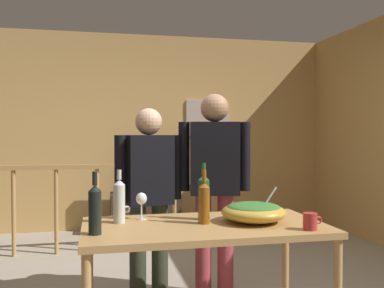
{
  "coord_description": "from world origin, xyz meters",
  "views": [
    {
      "loc": [
        -0.84,
        -3.26,
        1.31
      ],
      "look_at": [
        -0.2,
        -0.29,
        1.24
      ],
      "focal_mm": 40.27,
      "sensor_mm": 36.0,
      "label": 1
    }
  ],
  "objects_px": {
    "mug_white": "(120,210)",
    "mug_red": "(310,221)",
    "stair_railing": "(135,195)",
    "serving_table": "(204,235)",
    "person_standing_right": "(214,177)",
    "salad_bowl": "(254,211)",
    "wine_glass": "(141,200)",
    "wine_bottle_green": "(204,196)",
    "flat_screen_tv": "(145,171)",
    "wine_bottle_clear": "(119,200)",
    "wine_bottle_dark": "(95,209)",
    "person_standing_left": "(149,190)",
    "wine_bottle_amber": "(204,202)",
    "tv_console": "(145,213)",
    "framed_picture": "(207,118)"
  },
  "relations": [
    {
      "from": "framed_picture",
      "to": "person_standing_left",
      "type": "distance_m",
      "value": 2.93
    },
    {
      "from": "flat_screen_tv",
      "to": "wine_bottle_dark",
      "type": "distance_m",
      "value": 3.23
    },
    {
      "from": "tv_console",
      "to": "salad_bowl",
      "type": "bearing_deg",
      "value": -83.12
    },
    {
      "from": "wine_bottle_clear",
      "to": "person_standing_left",
      "type": "xyz_separation_m",
      "value": [
        0.25,
        0.58,
        -0.01
      ]
    },
    {
      "from": "salad_bowl",
      "to": "wine_bottle_green",
      "type": "bearing_deg",
      "value": 153.22
    },
    {
      "from": "wine_bottle_dark",
      "to": "wine_bottle_clear",
      "type": "xyz_separation_m",
      "value": [
        0.15,
        0.29,
        -0.0
      ]
    },
    {
      "from": "salad_bowl",
      "to": "tv_console",
      "type": "bearing_deg",
      "value": 96.88
    },
    {
      "from": "stair_railing",
      "to": "tv_console",
      "type": "relative_size",
      "value": 2.99
    },
    {
      "from": "wine_bottle_green",
      "to": "serving_table",
      "type": "bearing_deg",
      "value": -101.65
    },
    {
      "from": "stair_railing",
      "to": "serving_table",
      "type": "bearing_deg",
      "value": -83.64
    },
    {
      "from": "framed_picture",
      "to": "person_standing_right",
      "type": "distance_m",
      "value": 2.75
    },
    {
      "from": "mug_white",
      "to": "framed_picture",
      "type": "bearing_deg",
      "value": 65.54
    },
    {
      "from": "wine_glass",
      "to": "wine_bottle_clear",
      "type": "distance_m",
      "value": 0.17
    },
    {
      "from": "flat_screen_tv",
      "to": "wine_bottle_clear",
      "type": "height_order",
      "value": "wine_bottle_clear"
    },
    {
      "from": "wine_glass",
      "to": "wine_bottle_green",
      "type": "bearing_deg",
      "value": -12.76
    },
    {
      "from": "flat_screen_tv",
      "to": "wine_bottle_green",
      "type": "xyz_separation_m",
      "value": [
        0.08,
        -2.89,
        0.08
      ]
    },
    {
      "from": "salad_bowl",
      "to": "wine_bottle_dark",
      "type": "distance_m",
      "value": 1.0
    },
    {
      "from": "flat_screen_tv",
      "to": "wine_bottle_amber",
      "type": "height_order",
      "value": "wine_bottle_amber"
    },
    {
      "from": "stair_railing",
      "to": "serving_table",
      "type": "xyz_separation_m",
      "value": [
        0.25,
        -2.25,
        0.06
      ]
    },
    {
      "from": "wine_bottle_dark",
      "to": "mug_red",
      "type": "distance_m",
      "value": 1.25
    },
    {
      "from": "stair_railing",
      "to": "serving_table",
      "type": "relative_size",
      "value": 1.79
    },
    {
      "from": "wine_bottle_dark",
      "to": "person_standing_left",
      "type": "height_order",
      "value": "person_standing_left"
    },
    {
      "from": "flat_screen_tv",
      "to": "wine_bottle_amber",
      "type": "distance_m",
      "value": 3.02
    },
    {
      "from": "mug_white",
      "to": "mug_red",
      "type": "xyz_separation_m",
      "value": [
        1.08,
        -0.6,
        -0.0
      ]
    },
    {
      "from": "wine_bottle_clear",
      "to": "wine_bottle_green",
      "type": "bearing_deg",
      "value": -1.01
    },
    {
      "from": "person_standing_left",
      "to": "person_standing_right",
      "type": "distance_m",
      "value": 0.54
    },
    {
      "from": "tv_console",
      "to": "wine_bottle_green",
      "type": "height_order",
      "value": "wine_bottle_green"
    },
    {
      "from": "wine_bottle_dark",
      "to": "mug_white",
      "type": "height_order",
      "value": "wine_bottle_dark"
    },
    {
      "from": "person_standing_right",
      "to": "salad_bowl",
      "type": "bearing_deg",
      "value": 105.85
    },
    {
      "from": "salad_bowl",
      "to": "mug_red",
      "type": "height_order",
      "value": "salad_bowl"
    },
    {
      "from": "person_standing_right",
      "to": "framed_picture",
      "type": "bearing_deg",
      "value": -91.77
    },
    {
      "from": "wine_bottle_amber",
      "to": "mug_red",
      "type": "relative_size",
      "value": 2.86
    },
    {
      "from": "framed_picture",
      "to": "mug_white",
      "type": "bearing_deg",
      "value": -114.46
    },
    {
      "from": "wine_bottle_amber",
      "to": "wine_glass",
      "type": "bearing_deg",
      "value": 149.78
    },
    {
      "from": "wine_glass",
      "to": "mug_white",
      "type": "height_order",
      "value": "wine_glass"
    },
    {
      "from": "tv_console",
      "to": "wine_bottle_dark",
      "type": "bearing_deg",
      "value": -100.99
    },
    {
      "from": "wine_bottle_green",
      "to": "wine_bottle_amber",
      "type": "height_order",
      "value": "wine_bottle_green"
    },
    {
      "from": "framed_picture",
      "to": "person_standing_right",
      "type": "bearing_deg",
      "value": -103.09
    },
    {
      "from": "flat_screen_tv",
      "to": "wine_bottle_amber",
      "type": "bearing_deg",
      "value": -89.09
    },
    {
      "from": "mug_red",
      "to": "wine_bottle_amber",
      "type": "bearing_deg",
      "value": 151.8
    },
    {
      "from": "tv_console",
      "to": "person_standing_right",
      "type": "height_order",
      "value": "person_standing_right"
    },
    {
      "from": "framed_picture",
      "to": "flat_screen_tv",
      "type": "height_order",
      "value": "framed_picture"
    },
    {
      "from": "stair_railing",
      "to": "tv_console",
      "type": "bearing_deg",
      "value": 76.0
    },
    {
      "from": "salad_bowl",
      "to": "person_standing_left",
      "type": "distance_m",
      "value": 0.95
    },
    {
      "from": "tv_console",
      "to": "flat_screen_tv",
      "type": "relative_size",
      "value": 1.29
    },
    {
      "from": "wine_bottle_green",
      "to": "person_standing_left",
      "type": "height_order",
      "value": "person_standing_left"
    },
    {
      "from": "serving_table",
      "to": "mug_white",
      "type": "bearing_deg",
      "value": 148.75
    },
    {
      "from": "wine_bottle_dark",
      "to": "wine_bottle_clear",
      "type": "distance_m",
      "value": 0.32
    },
    {
      "from": "flat_screen_tv",
      "to": "framed_picture",
      "type": "bearing_deg",
      "value": 19.28
    },
    {
      "from": "tv_console",
      "to": "mug_red",
      "type": "distance_m",
      "value": 3.45
    }
  ]
}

